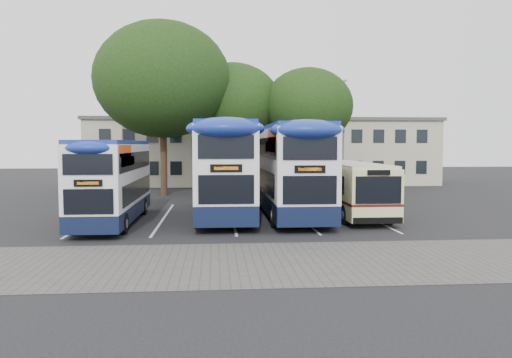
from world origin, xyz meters
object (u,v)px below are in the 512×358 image
object	(u,v)px
lamp_post	(344,128)
bus_dd_left	(113,178)
tree_left	(163,80)
bus_single	(349,185)
tree_mid	(233,104)
tree_right	(308,106)
bus_dd_mid	(224,166)
bus_dd_right	(289,166)

from	to	relation	value
lamp_post	bus_dd_left	size ratio (longest dim) A/B	0.95
tree_left	bus_single	distance (m)	17.11
tree_left	tree_mid	bearing A→B (deg)	21.73
bus_dd_left	tree_left	bearing A→B (deg)	85.22
tree_mid	bus_single	xyz separation A→B (m)	(5.72, -13.29, -5.31)
tree_right	bus_dd_mid	xyz separation A→B (m)	(-6.63, -11.52, -4.01)
lamp_post	bus_dd_mid	bearing A→B (deg)	-125.28
bus_dd_right	bus_single	distance (m)	3.40
tree_left	bus_single	xyz separation A→B (m)	(10.93, -11.21, -6.89)
tree_right	bus_single	world-z (taller)	tree_right
lamp_post	bus_dd_right	xyz separation A→B (m)	(-6.71, -14.62, -2.47)
bus_dd_right	bus_dd_left	bearing A→B (deg)	-168.88
tree_right	tree_mid	bearing A→B (deg)	164.95
tree_mid	bus_dd_right	bearing A→B (deg)	-79.44
tree_right	lamp_post	bearing A→B (deg)	38.86
tree_right	bus_dd_left	world-z (taller)	tree_right
lamp_post	tree_mid	size ratio (longest dim) A/B	0.90
tree_mid	bus_single	world-z (taller)	tree_mid
bus_dd_left	bus_single	xyz separation A→B (m)	(12.01, 1.73, -0.59)
tree_left	bus_single	world-z (taller)	tree_left
tree_right	bus_dd_left	bearing A→B (deg)	-131.52
tree_left	tree_mid	distance (m)	5.83
lamp_post	tree_mid	bearing A→B (deg)	-171.78
tree_left	bus_dd_mid	bearing A→B (deg)	-68.86
tree_right	bus_dd_mid	size ratio (longest dim) A/B	0.83
tree_right	bus_dd_left	xyz separation A→B (m)	(-11.95, -13.50, -4.49)
tree_right	bus_single	distance (m)	12.82
lamp_post	bus_dd_mid	world-z (taller)	lamp_post
tree_left	tree_mid	size ratio (longest dim) A/B	1.26
tree_mid	bus_dd_mid	bearing A→B (deg)	-94.28
tree_mid	bus_dd_right	distance (m)	14.19
bus_dd_right	tree_left	bearing A→B (deg)	124.44
tree_mid	bus_single	distance (m)	15.41
tree_left	bus_dd_right	xyz separation A→B (m)	(7.69, -11.22, -5.86)
lamp_post	bus_dd_left	world-z (taller)	lamp_post
tree_left	tree_right	xyz separation A→B (m)	(10.87, 0.56, -1.81)
lamp_post	bus_single	world-z (taller)	lamp_post
lamp_post	tree_mid	distance (m)	9.46
tree_mid	bus_single	size ratio (longest dim) A/B	1.08
tree_right	bus_dd_right	bearing A→B (deg)	-105.08
tree_left	bus_dd_mid	xyz separation A→B (m)	(4.24, -10.96, -5.81)
tree_mid	tree_right	xyz separation A→B (m)	(5.65, -1.52, -0.24)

